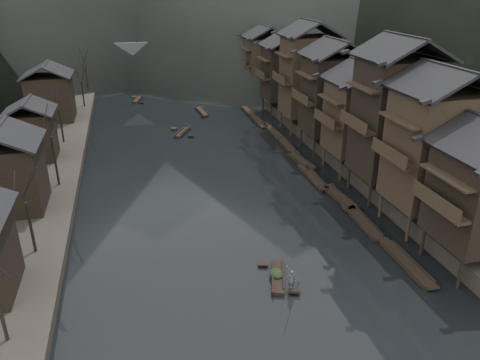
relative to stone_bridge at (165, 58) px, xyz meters
name	(u,v)px	position (x,y,z in m)	size (l,w,h in m)	color
water	(243,241)	(0.00, -72.00, -5.11)	(300.00, 300.00, 0.00)	black
right_bank	(377,102)	(35.00, -32.00, -4.21)	(40.00, 200.00, 1.80)	#2D2823
stilt_houses	(340,86)	(17.28, -52.90, 3.98)	(9.00, 67.60, 16.88)	black
left_houses	(25,131)	(-20.50, -51.88, 0.55)	(8.10, 53.20, 8.73)	black
bare_trees	(61,113)	(-17.00, -47.38, 1.19)	(3.91, 72.28, 7.83)	black
moored_sampans	(283,143)	(11.83, -47.93, -4.91)	(2.44, 68.45, 0.47)	black
midriver_boats	(170,104)	(-1.25, -21.62, -4.91)	(12.43, 43.17, 0.45)	black
stone_bridge	(165,58)	(0.00, 0.00, 0.00)	(40.00, 6.00, 9.00)	#4C4C4F
hero_sampan	(278,277)	(1.30, -78.15, -4.91)	(2.25, 4.81, 0.43)	black
cargo_heap	(277,270)	(1.23, -77.94, -4.36)	(1.05, 1.38, 0.63)	black
boatman	(291,277)	(1.80, -79.75, -3.89)	(0.57, 0.38, 1.58)	#4D4D4F
bamboo_pole	(296,247)	(2.00, -79.75, -1.32)	(0.06, 0.06, 4.68)	#8C7A51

